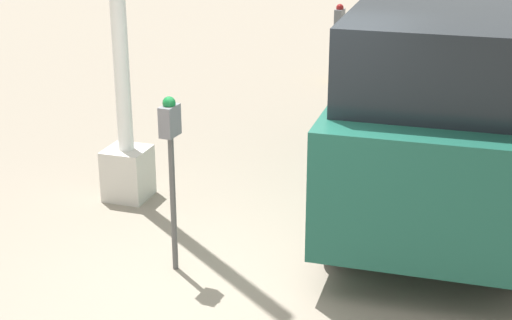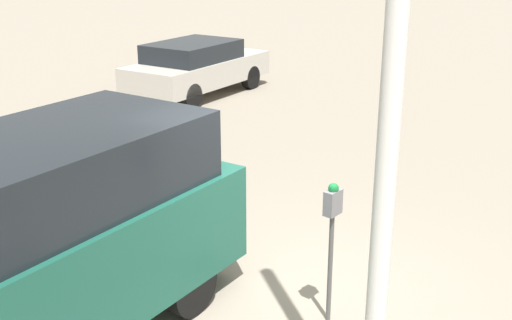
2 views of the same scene
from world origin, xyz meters
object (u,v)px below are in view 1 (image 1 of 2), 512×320
Objects in this scene: parked_van at (449,94)px; fire_hydrant at (340,60)px; parking_meter_near at (171,145)px; parking_meter_far at (339,31)px.

parked_van is 6.42× the size of fire_hydrant.
parking_meter_near is at bearing -179.88° from fire_hydrant.
parking_meter_near is 5.55m from parking_meter_far.
parking_meter_far is at bearing 2.43° from parking_meter_near.
parked_van is (2.25, -2.06, 0.01)m from parking_meter_near.
parking_meter_near is 3.05m from parked_van.
parking_meter_far reaches higher than fire_hydrant.
parked_van is 4.97m from fire_hydrant.
parking_meter_far is 0.30× the size of parked_van.
parked_van is at bearing -146.14° from parking_meter_far.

